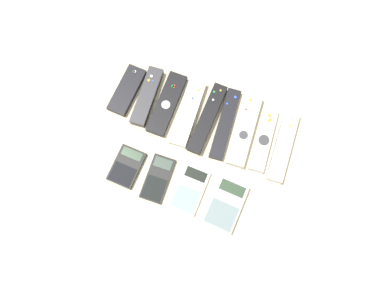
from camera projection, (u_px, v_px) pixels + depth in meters
The scene contains 14 objects.
ground_plane at pixel (187, 158), 1.07m from camera, with size 3.00×3.00×0.00m, color beige.
remote_0 at pixel (127, 90), 1.12m from camera, with size 0.07×0.16×0.02m.
remote_1 at pixel (147, 96), 1.11m from camera, with size 0.06×0.19×0.03m.
remote_2 at pixel (167, 104), 1.11m from camera, with size 0.06×0.20×0.02m.
remote_3 at pixel (188, 113), 1.10m from camera, with size 0.06×0.21×0.03m.
remote_4 at pixel (207, 118), 1.09m from camera, with size 0.05×0.22×0.03m.
remote_5 at pixel (225, 124), 1.09m from camera, with size 0.05×0.22×0.02m.
remote_6 at pixel (245, 130), 1.08m from camera, with size 0.06×0.22×0.03m.
remote_7 at pixel (264, 139), 1.08m from camera, with size 0.06×0.19×0.02m.
remote_8 at pixel (283, 146), 1.07m from camera, with size 0.05×0.21×0.03m.
calculator_0 at pixel (127, 166), 1.06m from camera, with size 0.08×0.11×0.01m.
calculator_1 at pixel (158, 179), 1.05m from camera, with size 0.07×0.13×0.01m.
calculator_2 at pixel (190, 189), 1.04m from camera, with size 0.08×0.13×0.01m.
calculator_3 at pixel (226, 204), 1.03m from camera, with size 0.10×0.14×0.02m.
Camera 1 is at (0.10, -0.22, 1.05)m, focal length 35.00 mm.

